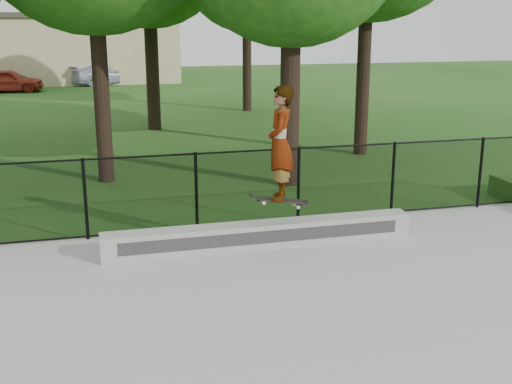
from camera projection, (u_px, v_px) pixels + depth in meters
grind_ledge at (261, 235)px, 11.15m from camera, size 5.46×0.40×0.44m
car_a at (8, 81)px, 35.33m from camera, size 3.81×1.83×1.27m
car_b at (0, 79)px, 37.34m from camera, size 3.09×1.61×1.07m
car_c at (105, 75)px, 39.42m from camera, size 4.26×3.11×1.23m
skater_airborne at (280, 145)px, 10.53m from camera, size 0.84×0.80×2.05m
chainlink_fence at (196, 192)px, 11.91m from camera, size 16.06×0.06×1.50m
distant_building at (80, 47)px, 41.02m from camera, size 12.40×6.40×4.30m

